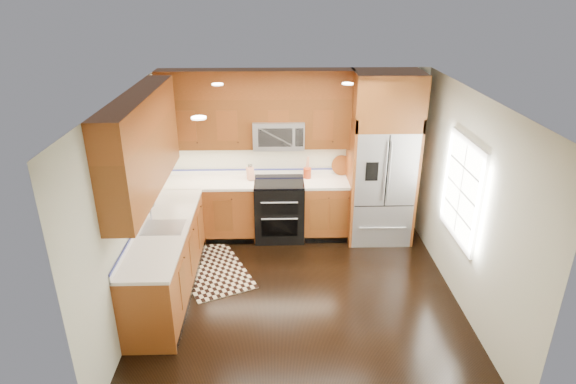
{
  "coord_description": "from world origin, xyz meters",
  "views": [
    {
      "loc": [
        -0.29,
        -5.14,
        3.72
      ],
      "look_at": [
        -0.14,
        0.6,
        1.23
      ],
      "focal_mm": 30.0,
      "sensor_mm": 36.0,
      "label": 1
    }
  ],
  "objects_px": {
    "refrigerator": "(382,159)",
    "knife_block": "(250,173)",
    "rug": "(213,269)",
    "range": "(279,209)",
    "utensil_crock": "(307,171)"
  },
  "relations": [
    {
      "from": "refrigerator",
      "to": "utensil_crock",
      "type": "bearing_deg",
      "value": 170.73
    },
    {
      "from": "range",
      "to": "knife_block",
      "type": "height_order",
      "value": "knife_block"
    },
    {
      "from": "refrigerator",
      "to": "rug",
      "type": "xyz_separation_m",
      "value": [
        -2.5,
        -0.94,
        -1.3
      ]
    },
    {
      "from": "rug",
      "to": "utensil_crock",
      "type": "height_order",
      "value": "utensil_crock"
    },
    {
      "from": "refrigerator",
      "to": "rug",
      "type": "height_order",
      "value": "refrigerator"
    },
    {
      "from": "range",
      "to": "knife_block",
      "type": "distance_m",
      "value": 0.73
    },
    {
      "from": "range",
      "to": "refrigerator",
      "type": "height_order",
      "value": "refrigerator"
    },
    {
      "from": "refrigerator",
      "to": "utensil_crock",
      "type": "relative_size",
      "value": 7.58
    },
    {
      "from": "range",
      "to": "utensil_crock",
      "type": "relative_size",
      "value": 2.75
    },
    {
      "from": "knife_block",
      "to": "rug",
      "type": "bearing_deg",
      "value": -115.36
    },
    {
      "from": "range",
      "to": "rug",
      "type": "distance_m",
      "value": 1.44
    },
    {
      "from": "rug",
      "to": "utensil_crock",
      "type": "distance_m",
      "value": 2.07
    },
    {
      "from": "range",
      "to": "rug",
      "type": "relative_size",
      "value": 0.68
    },
    {
      "from": "rug",
      "to": "knife_block",
      "type": "xyz_separation_m",
      "value": [
        0.51,
        1.08,
        1.04
      ]
    },
    {
      "from": "refrigerator",
      "to": "knife_block",
      "type": "xyz_separation_m",
      "value": [
        -1.99,
        0.14,
        -0.26
      ]
    }
  ]
}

